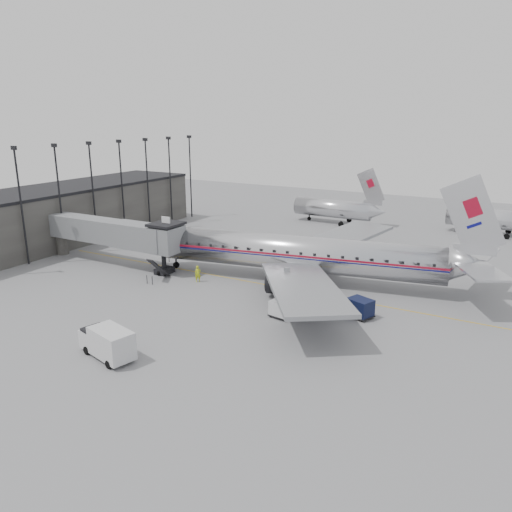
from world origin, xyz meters
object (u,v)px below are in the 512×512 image
at_px(baggage_cart_navy, 360,308).
at_px(baggage_cart_white, 281,309).
at_px(airliner, 303,254).
at_px(ramp_worker, 198,274).
at_px(service_van, 107,341).

distance_m(baggage_cart_navy, baggage_cart_white, 7.65).
bearing_deg(airliner, baggage_cart_navy, -47.78).
bearing_deg(baggage_cart_navy, baggage_cart_white, -129.50).
xyz_separation_m(airliner, ramp_worker, (-10.60, -6.15, -2.37)).
bearing_deg(service_van, baggage_cart_navy, 64.08).
relative_size(airliner, service_van, 7.16).
relative_size(airliner, baggage_cart_navy, 14.53).
distance_m(airliner, ramp_worker, 12.48).
relative_size(service_van, baggage_cart_white, 2.49).
relative_size(service_van, baggage_cart_navy, 2.03).
distance_m(baggage_cart_navy, ramp_worker, 19.98).
relative_size(airliner, ramp_worker, 21.27).
distance_m(airliner, baggage_cart_white, 11.47).
xyz_separation_m(service_van, baggage_cart_navy, (15.28, 17.98, -0.36)).
bearing_deg(baggage_cart_navy, ramp_worker, -161.49).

